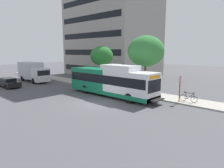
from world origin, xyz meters
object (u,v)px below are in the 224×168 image
object	(u,v)px
bus_stop_sign_pole	(180,87)
box_truck_background	(33,71)
transit_bus	(111,81)
street_tree_mid_block	(102,56)
bicycle_parked	(189,98)
street_tree_near_stop	(146,51)
parked_car_far_lane	(9,83)

from	to	relation	value
bus_stop_sign_pole	box_truck_background	distance (m)	24.45
transit_bus	street_tree_mid_block	distance (m)	7.50
transit_bus	bicycle_parked	size ratio (longest dim) A/B	6.96
street_tree_near_stop	bus_stop_sign_pole	bearing A→B (deg)	-108.18
transit_bus	parked_car_far_lane	world-z (taller)	transit_bus
street_tree_near_stop	bicycle_parked	bearing A→B (deg)	-101.28
transit_bus	street_tree_near_stop	bearing A→B (deg)	-25.13
bus_stop_sign_pole	street_tree_near_stop	xyz separation A→B (m)	(1.72, 5.24, 3.47)
street_tree_mid_block	bus_stop_sign_pole	bearing A→B (deg)	-97.42
parked_car_far_lane	box_truck_background	size ratio (longest dim) A/B	0.64
transit_bus	bicycle_parked	world-z (taller)	transit_bus
transit_bus	bus_stop_sign_pole	bearing A→B (deg)	-71.70
street_tree_mid_block	transit_bus	bearing A→B (deg)	-125.34
transit_bus	bicycle_parked	distance (m)	8.49
parked_car_far_lane	bicycle_parked	bearing A→B (deg)	-68.45
bus_stop_sign_pole	parked_car_far_lane	xyz separation A→B (m)	(-8.35, 21.75, -0.99)
transit_bus	street_tree_mid_block	world-z (taller)	street_tree_mid_block
bus_stop_sign_pole	street_tree_mid_block	size ratio (longest dim) A/B	0.45
box_truck_background	bicycle_parked	bearing A→B (deg)	-80.84
transit_bus	bus_stop_sign_pole	world-z (taller)	transit_bus
street_tree_near_stop	street_tree_mid_block	xyz separation A→B (m)	(-0.05, 7.62, -0.71)
street_tree_near_stop	parked_car_far_lane	xyz separation A→B (m)	(-10.07, 16.51, -4.46)
bus_stop_sign_pole	bicycle_parked	bearing A→B (deg)	-54.24
transit_bus	street_tree_near_stop	world-z (taller)	street_tree_near_stop
transit_bus	box_truck_background	size ratio (longest dim) A/B	1.75
bus_stop_sign_pole	street_tree_near_stop	size ratio (longest dim) A/B	0.38
street_tree_mid_block	parked_car_far_lane	bearing A→B (deg)	138.44
transit_bus	street_tree_near_stop	distance (m)	5.66
bicycle_parked	parked_car_far_lane	distance (m)	24.17
parked_car_far_lane	box_truck_background	world-z (taller)	box_truck_background
bicycle_parked	box_truck_background	bearing A→B (deg)	99.16
bicycle_parked	street_tree_near_stop	bearing A→B (deg)	78.72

